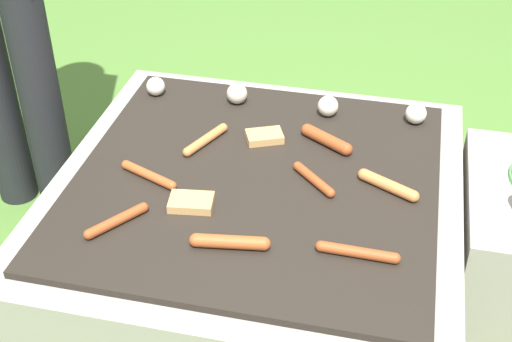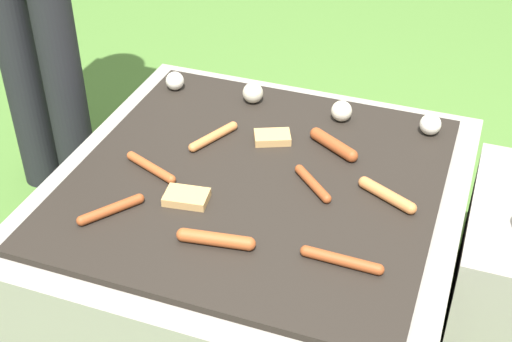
% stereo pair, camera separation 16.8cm
% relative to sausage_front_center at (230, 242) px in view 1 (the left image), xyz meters
% --- Properties ---
extents(ground_plane, '(14.00, 14.00, 0.00)m').
position_rel_sausage_front_center_xyz_m(ground_plane, '(-0.00, 0.25, -0.38)').
color(ground_plane, '#47702D').
extents(grill, '(0.97, 0.97, 0.37)m').
position_rel_sausage_front_center_xyz_m(grill, '(-0.00, 0.25, -0.20)').
color(grill, gray).
rests_on(grill, ground_plane).
extents(sausage_front_right, '(0.08, 0.15, 0.02)m').
position_rel_sausage_front_center_xyz_m(sausage_front_right, '(-0.16, 0.37, -0.00)').
color(sausage_front_right, '#C6753D').
rests_on(sausage_front_right, grill).
extents(sausage_back_right, '(0.10, 0.14, 0.02)m').
position_rel_sausage_front_center_xyz_m(sausage_back_right, '(-0.26, 0.02, -0.00)').
color(sausage_back_right, '#93421E').
rests_on(sausage_back_right, grill).
extents(sausage_front_center, '(0.17, 0.05, 0.03)m').
position_rel_sausage_front_center_xyz_m(sausage_front_center, '(0.00, 0.00, 0.00)').
color(sausage_front_center, '#A34C23').
rests_on(sausage_front_center, grill).
extents(sausage_front_left, '(0.15, 0.09, 0.03)m').
position_rel_sausage_front_center_xyz_m(sausage_front_left, '(0.31, 0.27, -0.00)').
color(sausage_front_left, '#C6753D').
rests_on(sausage_front_left, grill).
extents(sausage_mid_right, '(0.18, 0.03, 0.02)m').
position_rel_sausage_front_center_xyz_m(sausage_mid_right, '(0.26, 0.03, -0.00)').
color(sausage_mid_right, '#93421E').
rests_on(sausage_mid_right, grill).
extents(sausage_back_left, '(0.11, 0.11, 0.02)m').
position_rel_sausage_front_center_xyz_m(sausage_back_left, '(0.14, 0.26, -0.00)').
color(sausage_back_left, '#93421E').
rests_on(sausage_back_left, grill).
extents(sausage_back_center, '(0.14, 0.10, 0.03)m').
position_rel_sausage_front_center_xyz_m(sausage_back_center, '(0.14, 0.43, 0.00)').
color(sausage_back_center, '#93421E').
rests_on(sausage_back_center, grill).
extents(sausage_mid_left, '(0.16, 0.08, 0.02)m').
position_rel_sausage_front_center_xyz_m(sausage_mid_left, '(-0.25, 0.19, -0.00)').
color(sausage_mid_left, '#A34C23').
rests_on(sausage_mid_left, grill).
extents(bread_slice_left, '(0.11, 0.09, 0.02)m').
position_rel_sausage_front_center_xyz_m(bread_slice_left, '(-0.02, 0.42, -0.00)').
color(bread_slice_left, tan).
rests_on(bread_slice_left, grill).
extents(bread_slice_right, '(0.11, 0.08, 0.02)m').
position_rel_sausage_front_center_xyz_m(bread_slice_right, '(-0.12, 0.12, -0.00)').
color(bread_slice_right, tan).
rests_on(bread_slice_right, grill).
extents(mushroom_row, '(0.77, 0.07, 0.06)m').
position_rel_sausage_front_center_xyz_m(mushroom_row, '(0.01, 0.58, 0.01)').
color(mushroom_row, silver).
rests_on(mushroom_row, grill).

